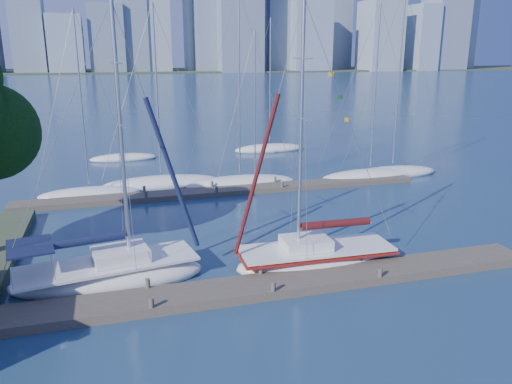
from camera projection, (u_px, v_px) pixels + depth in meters
name	position (u px, v px, depth m)	size (l,w,h in m)	color
ground	(267.00, 290.00, 21.76)	(700.00, 700.00, 0.00)	#162B48
near_dock	(267.00, 286.00, 21.71)	(26.00, 2.00, 0.40)	#4C4337
far_dock	(228.00, 191.00, 37.06)	(30.00, 1.80, 0.36)	#4C4337
far_shore	(116.00, 71.00, 317.84)	(800.00, 100.00, 1.50)	#38472D
sailboat_navy	(108.00, 263.00, 22.22)	(8.80, 4.13, 12.63)	white
sailboat_maroon	(316.00, 246.00, 24.09)	(8.09, 2.87, 12.84)	white
bg_boat_0	(90.00, 193.00, 36.13)	(7.44, 4.18, 13.26)	white
bg_boat_1	(162.00, 183.00, 38.93)	(9.52, 4.74, 13.96)	white
bg_boat_2	(240.00, 182.00, 39.19)	(8.82, 2.72, 15.05)	white
bg_boat_3	(255.00, 182.00, 39.35)	(6.82, 3.25, 12.03)	white
bg_boat_4	(370.00, 175.00, 41.39)	(8.84, 5.53, 14.13)	white
bg_boat_5	(392.00, 172.00, 42.37)	(8.53, 5.46, 15.61)	white
bg_boat_6	(124.00, 158.00, 48.75)	(6.64, 4.23, 10.32)	white
bg_boat_7	(270.00, 148.00, 53.30)	(7.69, 2.40, 13.90)	white
skyline	(144.00, 7.00, 285.76)	(503.51, 51.31, 124.62)	#8094A6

